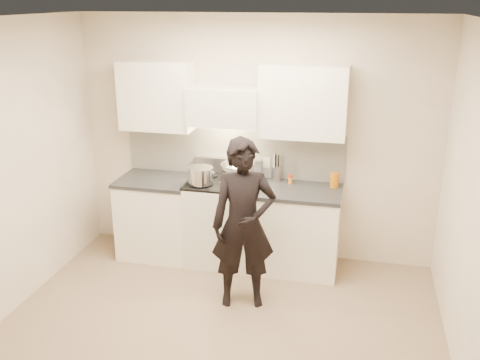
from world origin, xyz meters
name	(u,v)px	position (x,y,z in m)	size (l,w,h in m)	color
ground_plane	(216,335)	(0.00, 0.00, 0.00)	(4.00, 4.00, 0.00)	#856B4F
room_shell	(218,151)	(-0.06, 0.37, 1.60)	(4.04, 3.54, 2.70)	beige
stove	(223,221)	(-0.30, 1.42, 0.47)	(0.76, 0.65, 0.96)	silver
counter_right	(297,229)	(0.53, 1.43, 0.46)	(0.92, 0.67, 0.92)	white
counter_left	(158,216)	(-1.08, 1.43, 0.46)	(0.82, 0.67, 0.92)	white
wok	(238,168)	(-0.16, 1.57, 1.06)	(0.38, 0.46, 0.30)	silver
stock_pot	(201,175)	(-0.50, 1.28, 1.05)	(0.36, 0.35, 0.18)	silver
utensil_crock	(276,172)	(0.25, 1.67, 1.01)	(0.11, 0.11, 0.30)	#B0B0B3
spice_jar	(290,179)	(0.42, 1.59, 0.97)	(0.05, 0.05, 0.10)	orange
oil_glass	(334,180)	(0.90, 1.58, 1.00)	(0.09, 0.09, 0.16)	#B76208
person	(244,224)	(0.12, 0.60, 0.83)	(0.61, 0.40, 1.66)	black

